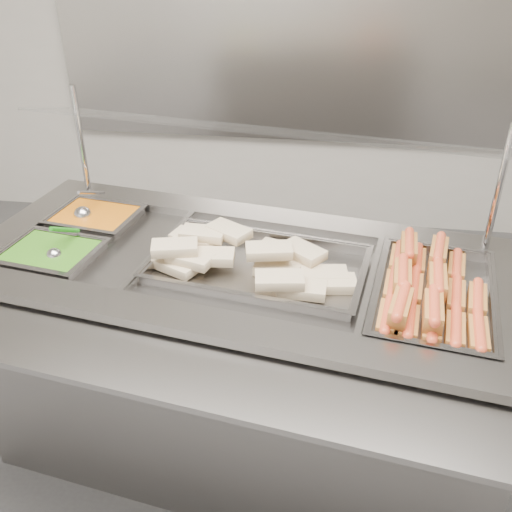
# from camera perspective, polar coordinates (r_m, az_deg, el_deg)

# --- Properties ---
(back_panel) EXTENTS (3.00, 0.04, 1.20)m
(back_panel) POSITION_cam_1_polar(r_m,az_deg,el_deg) (3.57, 5.04, 20.71)
(back_panel) COLOR #A39E98
(back_panel) RESTS_ON ground
(steam_counter) EXTENTS (1.92, 1.08, 0.87)m
(steam_counter) POSITION_cam_1_polar(r_m,az_deg,el_deg) (2.10, -1.28, -10.57)
(steam_counter) COLOR slate
(steam_counter) RESTS_ON ground
(tray_rail) EXTENTS (1.75, 0.62, 0.05)m
(tray_rail) POSITION_cam_1_polar(r_m,az_deg,el_deg) (1.50, -7.53, -11.22)
(tray_rail) COLOR gray
(tray_rail) RESTS_ON steam_counter
(sneeze_guard) EXTENTS (1.61, 0.54, 0.42)m
(sneeze_guard) POSITION_cam_1_polar(r_m,az_deg,el_deg) (1.87, 0.52, 12.12)
(sneeze_guard) COLOR silver
(sneeze_guard) RESTS_ON steam_counter
(pan_hotdogs) EXTENTS (0.41, 0.58, 0.10)m
(pan_hotdogs) POSITION_cam_1_polar(r_m,az_deg,el_deg) (1.79, 17.25, -4.40)
(pan_hotdogs) COLOR gray
(pan_hotdogs) RESTS_ON steam_counter
(pan_wraps) EXTENTS (0.71, 0.49, 0.07)m
(pan_wraps) POSITION_cam_1_polar(r_m,az_deg,el_deg) (1.84, 0.29, -1.31)
(pan_wraps) COLOR gray
(pan_wraps) RESTS_ON steam_counter
(pan_beans) EXTENTS (0.32, 0.28, 0.10)m
(pan_beans) POSITION_cam_1_polar(r_m,az_deg,el_deg) (2.22, -15.67, 3.06)
(pan_beans) COLOR gray
(pan_beans) RESTS_ON steam_counter
(pan_peas) EXTENTS (0.32, 0.28, 0.10)m
(pan_peas) POSITION_cam_1_polar(r_m,az_deg,el_deg) (2.02, -19.70, -0.51)
(pan_peas) COLOR gray
(pan_peas) RESTS_ON steam_counter
(hotdogs_in_buns) EXTENTS (0.34, 0.53, 0.11)m
(hotdogs_in_buns) POSITION_cam_1_polar(r_m,az_deg,el_deg) (1.76, 16.80, -3.26)
(hotdogs_in_buns) COLOR #A35F22
(hotdogs_in_buns) RESTS_ON pan_hotdogs
(tortilla_wraps) EXTENTS (0.66, 0.35, 0.09)m
(tortilla_wraps) POSITION_cam_1_polar(r_m,az_deg,el_deg) (1.83, -1.17, -0.03)
(tortilla_wraps) COLOR #CCB189
(tortilla_wraps) RESTS_ON pan_wraps
(ladle) EXTENTS (0.07, 0.19, 0.13)m
(ladle) POSITION_cam_1_polar(r_m,az_deg,el_deg) (2.21, -16.87, 4.07)
(ladle) COLOR silver
(ladle) RESTS_ON pan_beans
(serving_spoon) EXTENTS (0.06, 0.17, 0.13)m
(serving_spoon) POSITION_cam_1_polar(r_m,az_deg,el_deg) (1.98, -19.33, 0.48)
(serving_spoon) COLOR silver
(serving_spoon) RESTS_ON pan_peas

